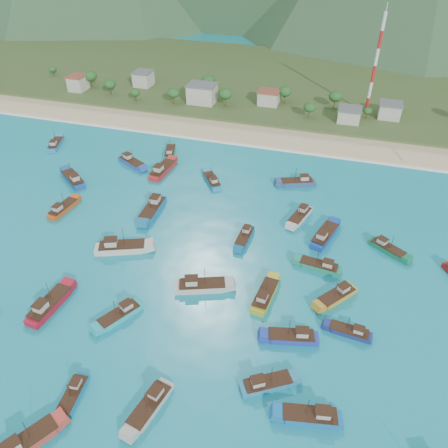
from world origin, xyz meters
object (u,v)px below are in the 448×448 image
(boat_19, at_px, (300,216))
(boat_28, at_px, (121,248))
(boat_7, at_px, (265,296))
(boat_33, at_px, (73,395))
(boat_22, at_px, (170,152))
(boat_32, at_px, (162,170))
(boat_20, at_px, (120,315))
(boat_18, at_px, (73,179))
(boat_5, at_px, (311,417))
(boat_25, at_px, (350,332))
(boat_15, at_px, (26,443))
(boat_1, at_px, (297,182))
(boat_0, at_px, (150,406))
(radio_tower, at_px, (375,66))
(boat_9, at_px, (292,337))
(boat_3, at_px, (267,384))
(boat_2, at_px, (387,249))
(boat_10, at_px, (50,305))
(boat_23, at_px, (153,209))
(boat_8, at_px, (324,236))
(boat_4, at_px, (337,296))
(boat_29, at_px, (56,145))
(boat_11, at_px, (201,286))
(boat_13, at_px, (320,266))
(boat_31, at_px, (212,181))
(boat_30, at_px, (244,237))
(boat_24, at_px, (63,209))

(boat_19, height_order, boat_28, boat_28)
(boat_7, bearing_deg, boat_33, -123.26)
(boat_22, distance_m, boat_32, 12.76)
(boat_20, bearing_deg, boat_18, -19.43)
(boat_5, height_order, boat_25, boat_5)
(boat_15, bearing_deg, boat_1, 103.12)
(boat_0, bearing_deg, radio_tower, -90.11)
(boat_20, xyz_separation_m, boat_33, (0.67, -18.78, -0.16))
(boat_20, bearing_deg, boat_9, -143.15)
(radio_tower, xyz_separation_m, boat_3, (-12.37, -130.80, -19.60))
(boat_2, bearing_deg, boat_0, -1.28)
(boat_10, xyz_separation_m, boat_23, (6.34, 39.25, 0.08))
(boat_8, height_order, boat_22, boat_8)
(boat_4, bearing_deg, boat_0, 89.73)
(boat_3, height_order, boat_29, boat_29)
(boat_20, bearing_deg, boat_10, 36.46)
(boat_9, bearing_deg, boat_0, 122.92)
(boat_9, xyz_separation_m, boat_10, (-50.88, -6.45, 0.16))
(boat_11, relative_size, boat_13, 1.19)
(boat_3, bearing_deg, radio_tower, 143.11)
(boat_25, relative_size, boat_29, 0.83)
(boat_33, bearing_deg, boat_31, -96.75)
(boat_15, relative_size, boat_19, 1.00)
(boat_0, height_order, boat_30, boat_0)
(boat_5, distance_m, boat_15, 46.14)
(boat_13, relative_size, boat_24, 0.97)
(boat_5, bearing_deg, boat_13, -6.27)
(boat_1, height_order, boat_9, boat_1)
(boat_2, xyz_separation_m, boat_19, (-22.86, 7.56, 0.07))
(boat_15, distance_m, boat_32, 87.98)
(boat_1, relative_size, boat_15, 1.04)
(boat_11, xyz_separation_m, boat_19, (17.05, 33.29, -0.14))
(boat_2, bearing_deg, boat_29, -69.47)
(boat_9, distance_m, boat_24, 73.65)
(radio_tower, xyz_separation_m, boat_2, (8.35, -85.32, -19.60))
(boat_1, distance_m, boat_22, 45.63)
(boat_9, bearing_deg, boat_2, -41.10)
(boat_8, xyz_separation_m, boat_23, (-47.16, -1.71, 0.09))
(boat_1, xyz_separation_m, boat_29, (-86.16, 1.49, -0.07))
(boat_32, bearing_deg, radio_tower, 51.85)
(boat_18, bearing_deg, boat_5, -87.51)
(boat_13, distance_m, boat_28, 48.48)
(boat_4, distance_m, boat_32, 70.70)
(boat_25, bearing_deg, boat_33, 127.45)
(boat_29, bearing_deg, boat_33, -72.60)
(boat_20, height_order, boat_24, boat_24)
(boat_1, height_order, boat_4, boat_1)
(boat_5, height_order, boat_29, boat_5)
(boat_25, bearing_deg, boat_2, -8.24)
(boat_3, distance_m, boat_29, 116.66)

